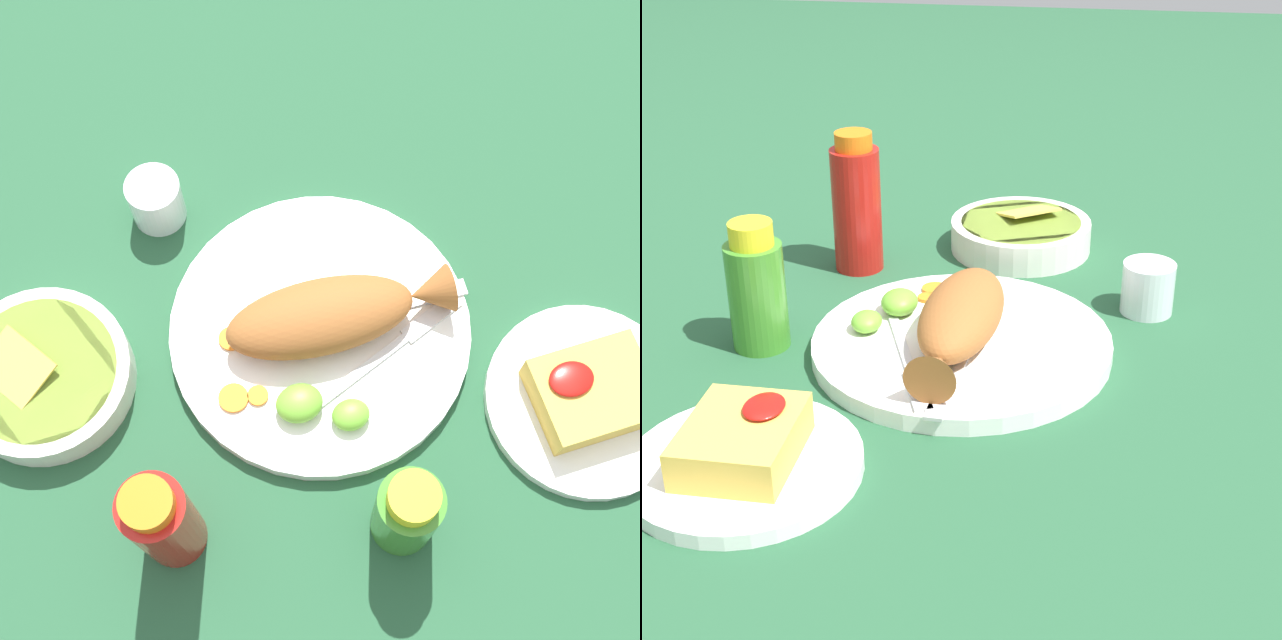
% 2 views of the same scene
% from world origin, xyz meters
% --- Properties ---
extents(ground_plane, '(4.00, 4.00, 0.00)m').
position_xyz_m(ground_plane, '(0.00, 0.00, 0.00)').
color(ground_plane, '#235133').
extents(main_plate, '(0.31, 0.31, 0.02)m').
position_xyz_m(main_plate, '(0.00, 0.00, 0.01)').
color(main_plate, white).
rests_on(main_plate, ground_plane).
extents(fried_fish, '(0.23, 0.09, 0.06)m').
position_xyz_m(fried_fish, '(-0.01, 0.00, 0.05)').
color(fried_fish, '#935628').
rests_on(fried_fish, main_plate).
extents(fork_near, '(0.19, 0.02, 0.00)m').
position_xyz_m(fork_near, '(-0.08, -0.01, 0.02)').
color(fork_near, silver).
rests_on(fork_near, main_plate).
extents(fork_far, '(0.18, 0.08, 0.00)m').
position_xyz_m(fork_far, '(-0.07, 0.04, 0.02)').
color(fork_far, silver).
rests_on(fork_far, main_plate).
extents(carrot_slice_near, '(0.03, 0.03, 0.00)m').
position_xyz_m(carrot_slice_near, '(0.09, -0.01, 0.02)').
color(carrot_slice_near, orange).
rests_on(carrot_slice_near, main_plate).
extents(carrot_slice_mid, '(0.03, 0.03, 0.00)m').
position_xyz_m(carrot_slice_mid, '(0.10, 0.05, 0.02)').
color(carrot_slice_mid, orange).
rests_on(carrot_slice_mid, main_plate).
extents(carrot_slice_far, '(0.02, 0.02, 0.00)m').
position_xyz_m(carrot_slice_far, '(0.08, 0.05, 0.02)').
color(carrot_slice_far, orange).
rests_on(carrot_slice_far, main_plate).
extents(lime_wedge_main, '(0.05, 0.04, 0.03)m').
position_xyz_m(lime_wedge_main, '(0.04, 0.07, 0.03)').
color(lime_wedge_main, '#6BB233').
rests_on(lime_wedge_main, main_plate).
extents(lime_wedge_side, '(0.04, 0.03, 0.02)m').
position_xyz_m(lime_wedge_side, '(0.00, 0.10, 0.03)').
color(lime_wedge_side, '#6BB233').
rests_on(lime_wedge_side, main_plate).
extents(hot_sauce_bottle_red, '(0.06, 0.06, 0.17)m').
position_xyz_m(hot_sauce_bottle_red, '(0.19, 0.16, 0.08)').
color(hot_sauce_bottle_red, '#B21914').
rests_on(hot_sauce_bottle_red, ground_plane).
extents(hot_sauce_bottle_green, '(0.06, 0.06, 0.14)m').
position_xyz_m(hot_sauce_bottle_green, '(-0.02, 0.21, 0.06)').
color(hot_sauce_bottle_green, '#3D8428').
rests_on(hot_sauce_bottle_green, ground_plane).
extents(salt_cup, '(0.06, 0.06, 0.06)m').
position_xyz_m(salt_cup, '(0.13, -0.19, 0.03)').
color(salt_cup, silver).
rests_on(salt_cup, ground_plane).
extents(side_plate_fries, '(0.20, 0.20, 0.01)m').
position_xyz_m(side_plate_fries, '(-0.23, 0.15, 0.01)').
color(side_plate_fries, white).
rests_on(side_plate_fries, ground_plane).
extents(fries_pile, '(0.11, 0.09, 0.04)m').
position_xyz_m(fries_pile, '(-0.23, 0.15, 0.03)').
color(fries_pile, gold).
rests_on(fries_pile, side_plate_fries).
extents(guacamole_bowl, '(0.18, 0.18, 0.05)m').
position_xyz_m(guacamole_bowl, '(0.28, -0.03, 0.02)').
color(guacamole_bowl, white).
rests_on(guacamole_bowl, ground_plane).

